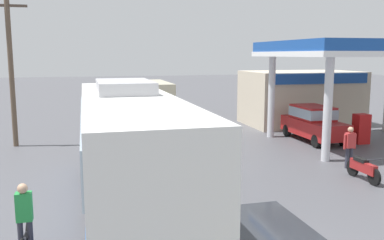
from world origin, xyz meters
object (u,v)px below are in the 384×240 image
at_px(motorcycle_parked_forecourt, 363,168).
at_px(cyclist_on_shoulder, 25,225).
at_px(car_at_pump, 313,121).
at_px(minibus_opposing_lane, 154,95).
at_px(coach_bus_main, 129,152).
at_px(pedestrian_near_pump, 350,145).

bearing_deg(motorcycle_parked_forecourt, cyclist_on_shoulder, -163.79).
bearing_deg(motorcycle_parked_forecourt, car_at_pump, 73.70).
xyz_separation_m(minibus_opposing_lane, motorcycle_parked_forecourt, (4.45, -18.35, -1.03)).
relative_size(coach_bus_main, car_at_pump, 2.63).
height_order(motorcycle_parked_forecourt, pedestrian_near_pump, pedestrian_near_pump).
xyz_separation_m(minibus_opposing_lane, pedestrian_near_pump, (4.97, -16.80, -0.54)).
bearing_deg(minibus_opposing_lane, pedestrian_near_pump, -73.52).
bearing_deg(cyclist_on_shoulder, minibus_opposing_lane, 73.29).
distance_m(car_at_pump, pedestrian_near_pump, 5.36).
bearing_deg(coach_bus_main, motorcycle_parked_forecourt, 5.28).
bearing_deg(coach_bus_main, pedestrian_near_pump, 14.70).
bearing_deg(pedestrian_near_pump, cyclist_on_shoulder, -157.52).
bearing_deg(coach_bus_main, minibus_opposing_lane, 78.44).
distance_m(cyclist_on_shoulder, pedestrian_near_pump, 12.37).
bearing_deg(car_at_pump, minibus_opposing_lane, 118.87).
height_order(cyclist_on_shoulder, pedestrian_near_pump, cyclist_on_shoulder).
bearing_deg(cyclist_on_shoulder, car_at_pump, 37.52).
relative_size(coach_bus_main, motorcycle_parked_forecourt, 6.13).
height_order(coach_bus_main, motorcycle_parked_forecourt, coach_bus_main).
relative_size(motorcycle_parked_forecourt, pedestrian_near_pump, 1.08).
height_order(coach_bus_main, cyclist_on_shoulder, coach_bus_main).
distance_m(minibus_opposing_lane, cyclist_on_shoulder, 22.49).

